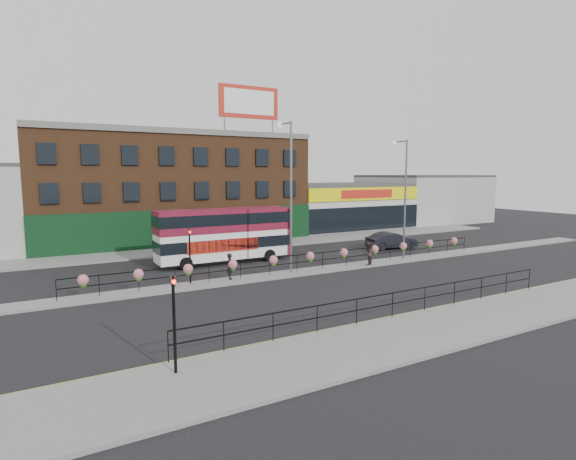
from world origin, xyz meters
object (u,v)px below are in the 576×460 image
pedestrian_b (368,254)px  lamp_column_east (403,189)px  double_decker_bus (224,230)px  car (391,240)px  pedestrian_a (230,266)px  lamp_column_west (289,184)px

pedestrian_b → lamp_column_east: 6.01m
pedestrian_b → double_decker_bus: bearing=-69.6°
double_decker_bus → lamp_column_east: size_ratio=1.11×
car → pedestrian_a: 17.28m
double_decker_bus → car: size_ratio=2.12×
car → lamp_column_east: 6.84m
lamp_column_west → lamp_column_east: size_ratio=1.09×
double_decker_bus → lamp_column_west: size_ratio=1.02×
double_decker_bus → car: bearing=-5.3°
car → pedestrian_a: bearing=113.6°
double_decker_bus → pedestrian_a: size_ratio=6.17×
pedestrian_a → double_decker_bus: bearing=6.1°
car → lamp_column_west: size_ratio=0.48×
double_decker_bus → pedestrian_b: double_decker_bus is taller
double_decker_bus → pedestrian_b: size_ratio=6.23×
pedestrian_a → pedestrian_b: pedestrian_a is taller
lamp_column_west → car: bearing=18.1°
car → lamp_column_west: lamp_column_west is taller
pedestrian_b → lamp_column_east: (3.94, 0.84, 4.45)m
lamp_column_west → lamp_column_east: bearing=-0.4°
pedestrian_b → lamp_column_west: lamp_column_west is taller
pedestrian_b → lamp_column_east: size_ratio=0.18×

